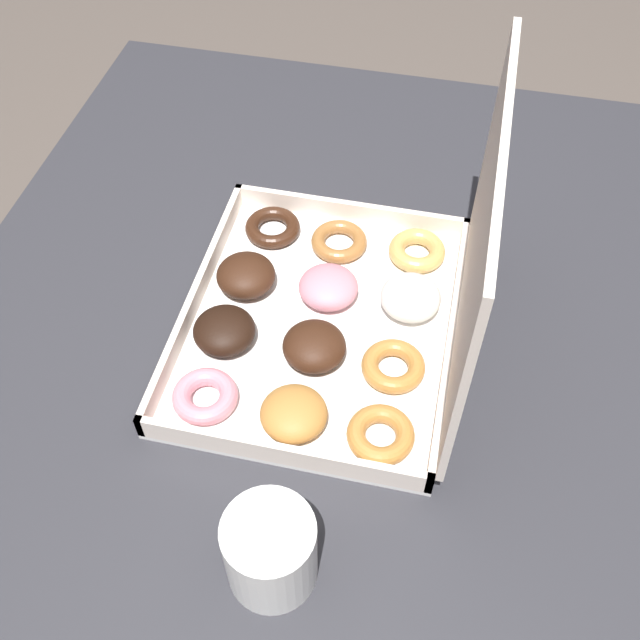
{
  "coord_description": "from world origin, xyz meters",
  "views": [
    {
      "loc": [
        0.58,
        0.08,
        1.44
      ],
      "look_at": [
        0.03,
        -0.04,
        0.75
      ],
      "focal_mm": 42.0,
      "sensor_mm": 36.0,
      "label": 1
    }
  ],
  "objects": [
    {
      "name": "dining_table",
      "position": [
        0.0,
        0.0,
        0.64
      ],
      "size": [
        1.03,
        1.0,
        0.73
      ],
      "color": "#2D2D33",
      "rests_on": "ground_plane"
    },
    {
      "name": "donut_box",
      "position": [
        0.04,
        -0.0,
        0.79
      ],
      "size": [
        0.38,
        0.32,
        0.31
      ],
      "color": "white",
      "rests_on": "dining_table"
    },
    {
      "name": "ground_plane",
      "position": [
        0.0,
        0.0,
        0.0
      ],
      "size": [
        8.0,
        8.0,
        0.0
      ],
      "primitive_type": "plane",
      "color": "#564C44"
    },
    {
      "name": "coffee_mug",
      "position": [
        0.33,
        -0.02,
        0.78
      ],
      "size": [
        0.09,
        0.09,
        0.09
      ],
      "color": "white",
      "rests_on": "dining_table"
    }
  ]
}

